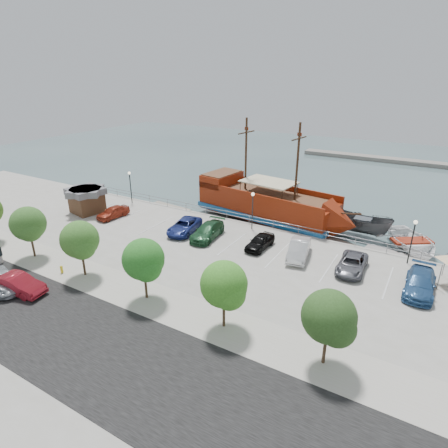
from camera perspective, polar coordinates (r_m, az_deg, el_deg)
The scene contains 31 objects.
ground at distance 37.40m, azimuth -0.22°, elevation -5.56°, with size 160.00×160.00×0.00m, color #3C5256.
land_slab at distance 25.10m, azimuth -27.89°, elevation -23.82°, with size 100.00×58.00×1.20m, color gray.
street at distance 26.63m, azimuth -18.86°, elevation -17.33°, with size 100.00×8.00×0.04m, color black.
sidewalk at distance 29.91m, azimuth -10.20°, elevation -11.50°, with size 100.00×4.00×0.05m, color #AEA695.
seawall_railing at distance 43.04m, azimuth 5.05°, elevation 0.46°, with size 50.00×0.06×1.00m.
far_shore at distance 85.47m, azimuth 25.39°, elevation 8.66°, with size 40.00×3.00×0.80m, color gray.
pirate_ship at distance 45.90m, azimuth 8.04°, elevation 2.59°, with size 20.71×8.22×12.91m.
patrol_boat at distance 44.84m, azimuth 20.27°, elevation -0.32°, with size 2.49×6.61×2.56m, color #47484B.
speedboat at distance 43.67m, azimuth 26.65°, elevation -2.69°, with size 5.42×7.59×1.57m, color white.
dock_west at distance 51.51m, azimuth -8.26°, elevation 2.44°, with size 6.19×1.77×0.35m, color gray.
dock_mid at distance 42.32m, azimuth 15.95°, elevation -2.71°, with size 7.10×2.03×0.41m, color #696156.
dock_east at distance 41.50m, azimuth 24.78°, elevation -4.55°, with size 6.31×1.80×0.36m, color gray.
shed at distance 49.65m, azimuth -20.20°, elevation 3.53°, with size 4.45×4.45×3.10m.
street_van at distance 35.61m, azimuth -30.84°, elevation -7.42°, with size 2.37×5.14×1.43m, color #A2A8AF.
street_sedan at distance 34.27m, azimuth -28.87°, elevation -8.04°, with size 1.63×4.66×1.54m, color maroon.
fire_hydrant at distance 35.93m, azimuth -23.51°, elevation -6.32°, with size 0.25×0.25×0.73m.
lamp_post_left at distance 51.16m, azimuth -14.12°, elevation 6.29°, with size 0.36×0.36×4.28m.
lamp_post_mid at distance 41.09m, azimuth 4.38°, elevation 3.00°, with size 0.36×0.36×4.28m.
lamp_post_right at distance 37.51m, azimuth 26.87°, elevation -1.39°, with size 0.36×0.36×4.28m.
tree_b at distance 38.92m, azimuth -27.64°, elevation -0.15°, with size 3.30×3.20×5.00m.
tree_c at distance 33.47m, azimuth -21.04°, elevation -2.47°, with size 3.30×3.20×5.00m.
tree_d at distance 28.71m, azimuth -12.05°, elevation -5.57°, with size 3.30×3.20×5.00m.
tree_e at distance 25.02m, azimuth 0.18°, elevation -9.49°, with size 3.30×3.20×5.00m.
tree_f at distance 22.93m, azimuth 15.96°, elevation -13.80°, with size 3.30×3.20×5.00m.
parked_car_a at distance 47.02m, azimuth -16.55°, elevation 1.76°, with size 1.69×4.19×1.43m, color maroon.
parked_car_c at distance 41.19m, azimuth -6.06°, elevation -0.32°, with size 2.39×5.17×1.44m, color navy.
parked_car_d at distance 39.59m, azimuth -2.53°, elevation -1.10°, with size 2.15×5.28×1.53m, color #21512F.
parked_car_e at distance 37.48m, azimuth 5.50°, elevation -2.70°, with size 1.67×4.14×1.41m, color black.
parked_car_f at distance 36.20m, azimuth 11.33°, elevation -3.82°, with size 1.72×4.92×1.62m, color silver.
parked_car_g at distance 35.10m, azimuth 18.91°, elevation -5.76°, with size 2.26×4.89×1.36m, color #5A5B63.
parked_car_h at distance 34.03m, azimuth 27.70°, elevation -7.97°, with size 2.21×5.44×1.58m, color #2C578A.
Camera 1 is at (16.80, -28.47, 16.48)m, focal length 30.00 mm.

